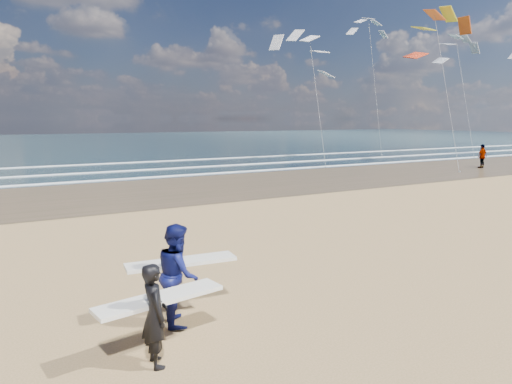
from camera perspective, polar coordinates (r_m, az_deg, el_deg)
wet_sand_strip at (r=34.35m, az=13.34°, el=2.32°), size 220.00×12.00×0.01m
ocean at (r=82.58m, az=-12.81°, el=6.19°), size 220.00×100.00×0.02m
foam_breakers at (r=42.32m, az=4.12°, el=3.85°), size 220.00×11.70×0.05m
surfer_near at (r=7.74m, az=-12.44°, el=-14.46°), size 2.26×1.11×1.70m
surfer_far at (r=9.07m, az=-9.71°, el=-9.95°), size 2.24×1.26×1.97m
beachgoer_1 at (r=40.99m, az=26.43°, el=4.03°), size 1.15×0.53×1.92m
kite_0 at (r=39.36m, az=22.28°, el=14.46°), size 7.32×4.90×13.45m
kite_1 at (r=39.74m, az=7.40°, el=13.48°), size 6.71×4.84×12.04m
kite_2 at (r=53.63m, az=24.38°, el=12.64°), size 6.64×4.83×13.86m
kite_5 at (r=53.64m, az=14.53°, el=13.89°), size 5.54×4.71×16.14m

